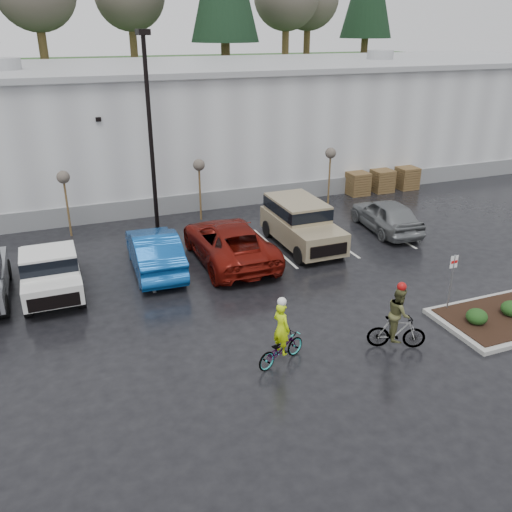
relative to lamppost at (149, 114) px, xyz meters
name	(u,v)px	position (x,y,z in m)	size (l,w,h in m)	color
ground	(356,336)	(4.00, -12.00, -5.69)	(120.00, 120.00, 0.00)	black
warehouse	(183,121)	(4.00, 9.99, -2.04)	(60.50, 15.50, 7.20)	silver
wooded_ridge	(126,93)	(4.00, 33.00, -2.69)	(80.00, 25.00, 6.00)	#20421B
lamppost	(149,114)	(0.00, 0.00, 0.00)	(0.50, 1.00, 9.22)	black
sapling_west	(64,181)	(-4.00, 1.00, -2.96)	(0.60, 0.60, 3.20)	#503820
sapling_mid	(199,168)	(2.50, 1.00, -2.96)	(0.60, 0.60, 3.20)	#503820
sapling_east	(330,156)	(10.00, 1.00, -2.96)	(0.60, 0.60, 3.20)	#503820
pallet_stack_a	(357,183)	(12.50, 2.00, -5.01)	(1.20, 1.20, 1.35)	#503820
pallet_stack_b	(382,181)	(14.20, 2.00, -5.01)	(1.20, 1.20, 1.35)	#503820
pallet_stack_c	(406,178)	(16.00, 2.00, -5.01)	(1.20, 1.20, 1.35)	#503820
shrub_a	(477,317)	(8.00, -13.00, -5.27)	(0.70, 0.70, 0.52)	#133512
shrub_b	(511,309)	(9.50, -13.00, -5.27)	(0.70, 0.70, 0.52)	#133512
fire_lane_sign	(452,276)	(7.80, -11.80, -4.28)	(0.30, 0.05, 2.20)	gray
pickup_white	(50,267)	(-5.07, -4.85, -4.71)	(2.10, 5.20, 1.96)	silver
car_blue	(154,251)	(-1.03, -4.44, -4.83)	(1.81, 5.19, 1.71)	#0D4898
car_red	(229,242)	(2.14, -4.61, -4.82)	(2.86, 6.20, 1.72)	#680F09
suv_tan	(302,225)	(5.77, -4.28, -4.66)	(2.20, 5.10, 2.06)	gray
car_grey	(386,215)	(10.50, -3.95, -4.88)	(1.91, 4.75, 1.62)	slate
cyclist_hivis	(281,343)	(1.08, -12.47, -5.00)	(1.91, 1.24, 2.19)	#3F3F44
cyclist_olive	(397,324)	(4.78, -13.04, -4.85)	(1.80, 1.20, 2.27)	#3F3F44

